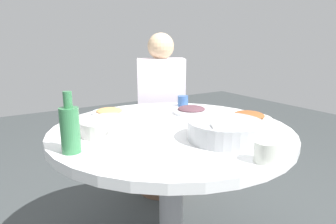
# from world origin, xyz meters

# --- Properties ---
(round_dining_table) EXTENTS (1.14, 1.14, 0.75)m
(round_dining_table) POSITION_xyz_m (0.00, 0.00, 0.64)
(round_dining_table) COLOR #99999E
(round_dining_table) RESTS_ON ground
(rice_bowl) EXTENTS (0.32, 0.32, 0.09)m
(rice_bowl) POSITION_xyz_m (0.09, -0.27, 0.80)
(rice_bowl) COLOR #B2B5BA
(rice_bowl) RESTS_ON round_dining_table
(soup_bowl) EXTENTS (0.25, 0.26, 0.06)m
(soup_bowl) POSITION_xyz_m (-0.29, 0.07, 0.78)
(soup_bowl) COLOR white
(soup_bowl) RESTS_ON round_dining_table
(dish_eggplant) EXTENTS (0.20, 0.20, 0.04)m
(dish_eggplant) POSITION_xyz_m (0.25, 0.17, 0.77)
(dish_eggplant) COLOR white
(dish_eggplant) RESTS_ON round_dining_table
(dish_stirfry) EXTENTS (0.24, 0.24, 0.05)m
(dish_stirfry) POSITION_xyz_m (0.41, -0.10, 0.77)
(dish_stirfry) COLOR silver
(dish_stirfry) RESTS_ON round_dining_table
(dish_shrimp) EXTENTS (0.19, 0.19, 0.04)m
(dish_shrimp) POSITION_xyz_m (-0.16, 0.39, 0.77)
(dish_shrimp) COLOR silver
(dish_shrimp) RESTS_ON round_dining_table
(green_bottle) EXTENTS (0.07, 0.07, 0.23)m
(green_bottle) POSITION_xyz_m (-0.49, -0.08, 0.85)
(green_bottle) COLOR #377D4B
(green_bottle) RESTS_ON round_dining_table
(tea_cup_near) EXTENTS (0.08, 0.08, 0.07)m
(tea_cup_near) POSITION_xyz_m (0.05, -0.52, 0.79)
(tea_cup_near) COLOR silver
(tea_cup_near) RESTS_ON round_dining_table
(tea_cup_far) EXTENTS (0.07, 0.07, 0.07)m
(tea_cup_far) POSITION_xyz_m (0.32, 0.36, 0.79)
(tea_cup_far) COLOR #365B9A
(tea_cup_far) RESTS_ON round_dining_table
(stool_for_diner_left) EXTENTS (0.37, 0.37, 0.45)m
(stool_for_diner_left) POSITION_xyz_m (0.37, 0.71, 0.23)
(stool_for_diner_left) COLOR brown
(stool_for_diner_left) RESTS_ON ground
(diner_left) EXTENTS (0.44, 0.45, 0.76)m
(diner_left) POSITION_xyz_m (0.37, 0.71, 0.77)
(diner_left) COLOR #2D333D
(diner_left) RESTS_ON stool_for_diner_left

